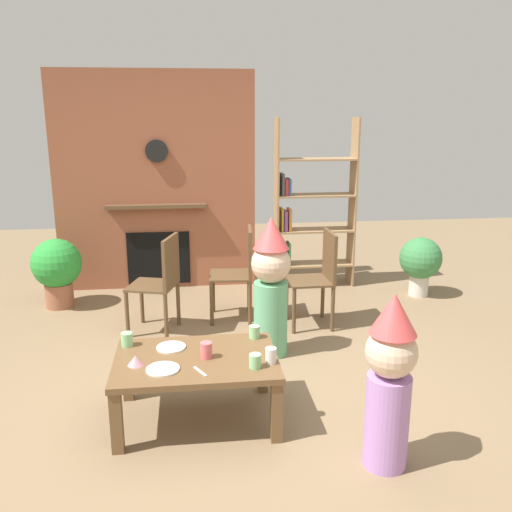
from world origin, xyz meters
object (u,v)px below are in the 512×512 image
(child_with_cone_hat, at_px, (390,377))
(child_in_pink, at_px, (271,283))
(bookshelf, at_px, (308,211))
(paper_plate_front, at_px, (171,347))
(dining_chair_right, at_px, (319,273))
(paper_cup_near_left, at_px, (255,361))
(paper_cup_near_right, at_px, (271,356))
(dining_chair_middle, at_px, (240,268))
(dining_chair_left, at_px, (162,278))
(potted_plant_tall, at_px, (420,261))
(paper_plate_rear, at_px, (163,369))
(birthday_cake_slice, at_px, (135,360))
(coffee_table, at_px, (196,367))
(paper_cup_far_left, at_px, (127,339))
(paper_cup_far_right, at_px, (206,350))
(potted_plant_short, at_px, (57,268))
(paper_cup_center, at_px, (254,332))

(child_with_cone_hat, relative_size, child_in_pink, 0.89)
(bookshelf, xyz_separation_m, paper_plate_front, (-1.48, -2.58, -0.43))
(paper_plate_front, distance_m, dining_chair_right, 1.90)
(paper_cup_near_left, height_order, paper_cup_near_right, paper_cup_near_right)
(paper_plate_front, relative_size, dining_chair_middle, 0.22)
(dining_chair_left, xyz_separation_m, potted_plant_tall, (2.74, 0.70, -0.12))
(paper_cup_near_left, xyz_separation_m, dining_chair_right, (0.81, 1.71, 0.03))
(dining_chair_middle, bearing_deg, paper_plate_rear, 75.98)
(child_in_pink, height_order, potted_plant_tall, child_in_pink)
(dining_chair_left, height_order, dining_chair_right, same)
(paper_cup_near_right, relative_size, birthday_cake_slice, 1.01)
(coffee_table, distance_m, paper_plate_rear, 0.26)
(paper_plate_rear, height_order, dining_chair_left, dining_chair_left)
(coffee_table, height_order, paper_cup_far_left, paper_cup_far_left)
(paper_cup_far_right, relative_size, child_with_cone_hat, 0.10)
(paper_cup_far_right, bearing_deg, dining_chair_middle, 77.78)
(coffee_table, relative_size, potted_plant_tall, 1.61)
(dining_chair_left, bearing_deg, dining_chair_middle, -144.47)
(bookshelf, distance_m, child_in_pink, 1.95)
(child_in_pink, bearing_deg, paper_plate_rear, -3.64)
(child_in_pink, bearing_deg, dining_chair_left, -89.08)
(coffee_table, height_order, paper_cup_near_right, paper_cup_near_right)
(paper_plate_front, distance_m, dining_chair_left, 1.36)
(paper_cup_near_right, bearing_deg, dining_chair_left, 114.22)
(paper_cup_far_right, bearing_deg, paper_cup_near_right, -17.47)
(paper_cup_far_left, xyz_separation_m, paper_plate_front, (0.29, -0.07, -0.04))
(child_with_cone_hat, xyz_separation_m, dining_chair_right, (0.11, 2.14, -0.04))
(dining_chair_middle, bearing_deg, child_in_pink, 106.51)
(bookshelf, bearing_deg, paper_cup_near_left, -108.09)
(potted_plant_tall, xyz_separation_m, potted_plant_short, (-3.84, 0.11, 0.03))
(coffee_table, xyz_separation_m, birthday_cake_slice, (-0.38, -0.06, 0.10))
(paper_cup_far_right, bearing_deg, coffee_table, 172.61)
(paper_cup_center, bearing_deg, paper_cup_near_left, -96.22)
(paper_cup_center, xyz_separation_m, potted_plant_short, (-1.79, 2.06, -0.06))
(potted_plant_tall, distance_m, potted_plant_short, 3.84)
(birthday_cake_slice, bearing_deg, child_in_pink, 45.08)
(paper_plate_rear, bearing_deg, potted_plant_tall, 41.71)
(paper_cup_center, xyz_separation_m, paper_plate_front, (-0.57, -0.10, -0.04))
(paper_cup_near_left, xyz_separation_m, paper_cup_center, (0.05, 0.46, 0.00))
(paper_plate_front, distance_m, child_with_cone_hat, 1.46)
(paper_plate_rear, relative_size, child_in_pink, 0.18)
(paper_cup_near_right, distance_m, potted_plant_tall, 3.09)
(paper_cup_far_right, relative_size, dining_chair_left, 0.12)
(coffee_table, distance_m, child_with_cone_hat, 1.24)
(paper_plate_front, bearing_deg, paper_cup_near_right, -25.75)
(potted_plant_short, bearing_deg, paper_cup_far_right, -58.40)
(child_with_cone_hat, height_order, dining_chair_right, child_with_cone_hat)
(child_in_pink, bearing_deg, birthday_cake_slice, -11.36)
(paper_plate_front, height_order, potted_plant_tall, potted_plant_tall)
(paper_plate_rear, bearing_deg, paper_cup_far_left, 122.72)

